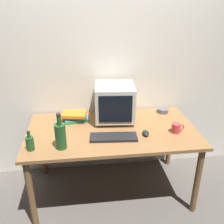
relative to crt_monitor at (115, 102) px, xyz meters
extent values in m
plane|color=#56514C|center=(-0.05, -0.20, -0.93)|extent=(6.00, 6.00, 0.00)
cube|color=silver|center=(-0.05, 0.30, 0.32)|extent=(4.00, 0.08, 2.50)
cube|color=olive|center=(-0.05, -0.20, -0.21)|extent=(1.60, 0.88, 0.03)
cylinder|color=brown|center=(-0.79, -0.58, -0.58)|extent=(0.06, 0.06, 0.71)
cylinder|color=brown|center=(0.69, -0.58, -0.58)|extent=(0.06, 0.06, 0.71)
cylinder|color=brown|center=(-0.79, 0.18, -0.58)|extent=(0.06, 0.06, 0.71)
cylinder|color=brown|center=(0.69, 0.18, -0.58)|extent=(0.06, 0.06, 0.71)
cube|color=beige|center=(0.00, 0.00, -0.18)|extent=(0.30, 0.26, 0.03)
cube|color=beige|center=(0.00, 0.00, 0.01)|extent=(0.41, 0.41, 0.34)
cube|color=black|center=(-0.02, -0.19, 0.01)|extent=(0.31, 0.04, 0.27)
cube|color=black|center=(-0.06, -0.38, -0.18)|extent=(0.43, 0.18, 0.02)
ellipsoid|color=black|center=(0.24, -0.35, -0.17)|extent=(0.07, 0.11, 0.04)
cylinder|color=#1E4C23|center=(-0.51, -0.48, -0.08)|extent=(0.09, 0.09, 0.22)
cylinder|color=#1E4C23|center=(-0.51, -0.48, 0.06)|extent=(0.03, 0.03, 0.08)
sphere|color=#262626|center=(-0.51, -0.48, 0.11)|extent=(0.04, 0.04, 0.04)
cylinder|color=#1E4C23|center=(-0.76, -0.47, -0.13)|extent=(0.07, 0.07, 0.12)
cylinder|color=#1E4C23|center=(-0.76, -0.47, -0.06)|extent=(0.03, 0.03, 0.04)
sphere|color=#262626|center=(-0.76, -0.47, -0.03)|extent=(0.03, 0.03, 0.03)
cube|color=#33894C|center=(-0.40, 0.02, -0.18)|extent=(0.26, 0.18, 0.03)
cube|color=#28569E|center=(-0.39, 0.03, -0.15)|extent=(0.21, 0.16, 0.03)
cube|color=orange|center=(-0.41, 0.02, -0.12)|extent=(0.26, 0.21, 0.03)
cylinder|color=#CC383D|center=(0.53, -0.34, -0.15)|extent=(0.08, 0.08, 0.09)
torus|color=#CC383D|center=(0.58, -0.34, -0.14)|extent=(0.06, 0.01, 0.06)
cylinder|color=#595B66|center=(0.55, 0.11, -0.17)|extent=(0.12, 0.12, 0.04)
camera|label=1|loc=(-0.31, -2.29, 0.95)|focal=40.16mm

